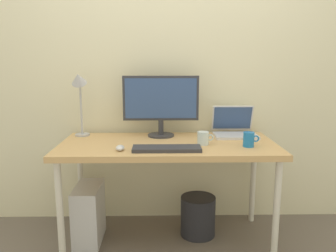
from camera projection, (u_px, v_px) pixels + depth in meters
The scene contains 12 objects.
ground_plane at pixel (168, 239), 2.53m from camera, with size 6.00×6.00×0.00m, color #665B51.
back_wall at pixel (167, 61), 2.69m from camera, with size 4.40×0.04×2.60m, color beige.
desk at pixel (168, 151), 2.41m from camera, with size 1.51×0.69×0.73m.
monitor at pixel (161, 102), 2.55m from camera, with size 0.57×0.20×0.46m.
laptop at pixel (234, 128), 2.62m from camera, with size 0.32×0.29×0.22m.
desk_lamp at pixel (79, 89), 2.53m from camera, with size 0.11×0.16×0.50m.
keyboard at pixel (167, 149), 2.19m from camera, with size 0.44×0.14×0.02m, color #333338.
mouse at pixel (120, 148), 2.19m from camera, with size 0.06×0.09×0.03m, color silver.
coffee_mug at pixel (249, 139), 2.28m from camera, with size 0.11×0.07×0.10m.
glass_cup at pixel (203, 138), 2.33m from camera, with size 0.11×0.08×0.09m.
computer_tower at pixel (89, 214), 2.47m from camera, with size 0.18×0.36×0.42m, color silver.
wastebasket at pixel (198, 216), 2.57m from camera, with size 0.26×0.26×0.30m, color #232328.
Camera 1 is at (-0.05, -2.33, 1.30)m, focal length 36.49 mm.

